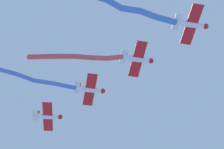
{
  "coord_description": "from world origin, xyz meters",
  "views": [
    {
      "loc": [
        16.68,
        -38.63,
        5.88
      ],
      "look_at": [
        -14.08,
        -5.83,
        58.58
      ],
      "focal_mm": 73.24,
      "sensor_mm": 36.0,
      "label": 1
    }
  ],
  "objects_px": {
    "airplane_lead": "(191,24)",
    "airplane_left_wing": "(137,59)",
    "airplane_slot": "(48,116)",
    "airplane_right_wing": "(90,89)"
  },
  "relations": [
    {
      "from": "airplane_left_wing",
      "to": "airplane_slot",
      "type": "relative_size",
      "value": 1.06
    },
    {
      "from": "airplane_slot",
      "to": "airplane_left_wing",
      "type": "bearing_deg",
      "value": -44.64
    },
    {
      "from": "airplane_lead",
      "to": "airplane_right_wing",
      "type": "xyz_separation_m",
      "value": [
        -19.14,
        -0.66,
        0.5
      ]
    },
    {
      "from": "airplane_lead",
      "to": "airplane_slot",
      "type": "height_order",
      "value": "airplane_slot"
    },
    {
      "from": "airplane_lead",
      "to": "airplane_slot",
      "type": "xyz_separation_m",
      "value": [
        -28.71,
        -1.0,
        0.75
      ]
    },
    {
      "from": "airplane_left_wing",
      "to": "airplane_right_wing",
      "type": "xyz_separation_m",
      "value": [
        -9.57,
        -0.33,
        0.25
      ]
    },
    {
      "from": "airplane_lead",
      "to": "airplane_left_wing",
      "type": "distance_m",
      "value": 9.58
    },
    {
      "from": "airplane_right_wing",
      "to": "airplane_lead",
      "type": "bearing_deg",
      "value": -50.3
    },
    {
      "from": "airplane_lead",
      "to": "airplane_left_wing",
      "type": "xyz_separation_m",
      "value": [
        -9.57,
        -0.33,
        0.25
      ]
    },
    {
      "from": "airplane_left_wing",
      "to": "airplane_slot",
      "type": "xyz_separation_m",
      "value": [
        -19.13,
        -0.67,
        0.5
      ]
    }
  ]
}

